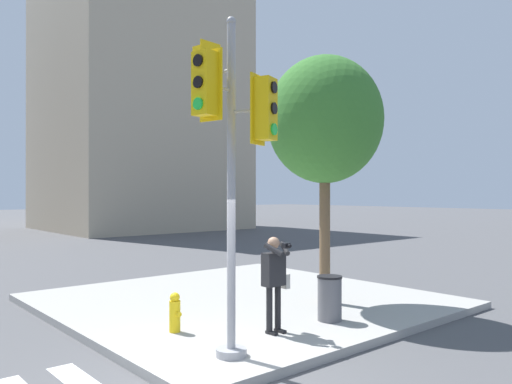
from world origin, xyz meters
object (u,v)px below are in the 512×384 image
Objects in this scene: traffic_signal_pole at (227,132)px; street_tree at (325,121)px; person_photographer at (275,275)px; fire_hydrant at (175,312)px; trash_bin at (330,298)px.

street_tree is at bearing 21.64° from traffic_signal_pole.
person_photographer is 2.41× the size of fire_hydrant.
traffic_signal_pole is 3.46m from fire_hydrant.
street_tree reaches higher than trash_bin.
traffic_signal_pole is 5.94× the size of trash_bin.
traffic_signal_pole reaches higher than person_photographer.
person_photographer is 0.30× the size of street_tree.
street_tree is at bearing 22.78° from person_photographer.
trash_bin is at bearing -25.29° from fire_hydrant.
traffic_signal_pole reaches higher than trash_bin.
street_tree is 7.94× the size of fire_hydrant.
traffic_signal_pole reaches higher than fire_hydrant.
trash_bin is (-1.15, -1.13, -3.64)m from street_tree.
fire_hydrant is (-1.30, 1.18, -0.66)m from person_photographer.
person_photographer reaches higher than trash_bin.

